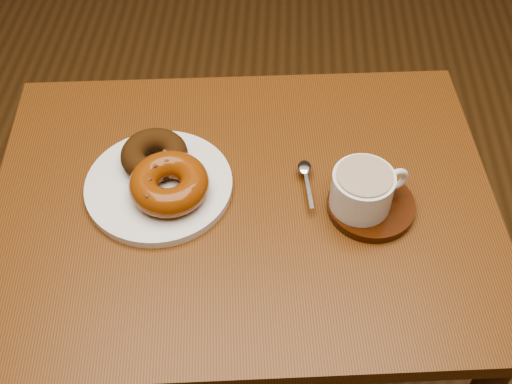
{
  "coord_description": "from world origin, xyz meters",
  "views": [
    {
      "loc": [
        0.04,
        -0.98,
        1.58
      ],
      "look_at": [
        0.0,
        -0.32,
        0.79
      ],
      "focal_mm": 45.0,
      "sensor_mm": 36.0,
      "label": 1
    }
  ],
  "objects_px": {
    "cafe_table": "(245,243)",
    "saucer": "(371,206)",
    "coffee_cup": "(363,189)",
    "donut_plate": "(159,186)"
  },
  "relations": [
    {
      "from": "cafe_table",
      "to": "donut_plate",
      "type": "height_order",
      "value": "donut_plate"
    },
    {
      "from": "saucer",
      "to": "donut_plate",
      "type": "bearing_deg",
      "value": 175.67
    },
    {
      "from": "donut_plate",
      "to": "cafe_table",
      "type": "bearing_deg",
      "value": -6.86
    },
    {
      "from": "cafe_table",
      "to": "saucer",
      "type": "xyz_separation_m",
      "value": [
        0.2,
        -0.01,
        0.13
      ]
    },
    {
      "from": "cafe_table",
      "to": "saucer",
      "type": "distance_m",
      "value": 0.24
    },
    {
      "from": "donut_plate",
      "to": "saucer",
      "type": "relative_size",
      "value": 1.72
    },
    {
      "from": "saucer",
      "to": "cafe_table",
      "type": "bearing_deg",
      "value": 177.41
    },
    {
      "from": "cafe_table",
      "to": "saucer",
      "type": "height_order",
      "value": "saucer"
    },
    {
      "from": "cafe_table",
      "to": "saucer",
      "type": "relative_size",
      "value": 6.22
    },
    {
      "from": "cafe_table",
      "to": "coffee_cup",
      "type": "height_order",
      "value": "coffee_cup"
    }
  ]
}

